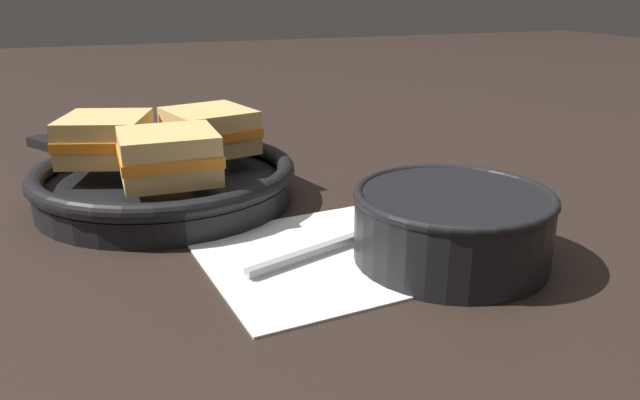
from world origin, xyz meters
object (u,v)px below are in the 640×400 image
at_px(sandwich_near_right, 169,156).
at_px(sandwich_far_left, 209,130).
at_px(sandwich_near_left, 106,138).
at_px(spoon, 362,234).
at_px(skillet, 164,181).
at_px(soup_bowl, 452,221).

height_order(sandwich_near_right, sandwich_far_left, same).
distance_m(sandwich_near_left, sandwich_far_left, 0.11).
distance_m(spoon, skillet, 0.23).
height_order(spoon, sandwich_near_right, sandwich_near_right).
xyz_separation_m(soup_bowl, spoon, (-0.05, 0.06, -0.03)).
xyz_separation_m(soup_bowl, skillet, (-0.20, 0.23, -0.01)).
relative_size(skillet, sandwich_near_left, 3.13).
xyz_separation_m(spoon, sandwich_near_left, (-0.20, 0.20, 0.06)).
xyz_separation_m(soup_bowl, sandwich_near_right, (-0.20, 0.17, 0.03)).
relative_size(soup_bowl, sandwich_near_right, 1.80).
bearing_deg(skillet, sandwich_far_left, 26.53).
relative_size(skillet, sandwich_near_right, 3.88).
xyz_separation_m(sandwich_near_right, sandwich_far_left, (0.06, 0.09, 0.00)).
height_order(soup_bowl, sandwich_near_right, sandwich_near_right).
bearing_deg(spoon, skillet, 110.92).
distance_m(skillet, sandwich_near_right, 0.08).
bearing_deg(sandwich_near_right, skillet, 89.59).
relative_size(spoon, sandwich_near_left, 1.51).
bearing_deg(skillet, sandwich_near_left, 149.40).
xyz_separation_m(skillet, sandwich_near_left, (-0.05, 0.03, 0.04)).
relative_size(soup_bowl, sandwich_near_left, 1.45).
bearing_deg(spoon, sandwich_near_left, 114.91).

